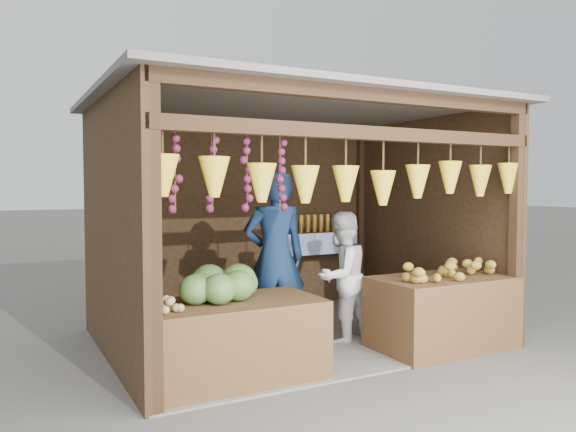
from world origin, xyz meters
The scene contains 12 objects.
ground centered at (0.00, 0.00, 0.00)m, with size 80.00×80.00×0.00m, color #514F49.
stall_structure centered at (-0.03, -0.04, 1.67)m, with size 4.30×3.30×2.66m.
back_shelf centered at (1.05, 1.28, 0.87)m, with size 1.25×0.32×1.32m.
counter_left centered at (-1.14, -1.01, 0.36)m, with size 1.57×0.85×0.71m, color #53391B.
counter_right centered at (1.22, -1.11, 0.38)m, with size 1.48×0.85×0.76m, color #52341B.
stool centered at (-1.79, -0.01, 0.15)m, with size 0.32×0.32×0.30m, color black.
man_standing centered at (-0.27, -0.11, 0.95)m, with size 0.69×0.45×1.89m, color #13284A.
woman_standing centered at (0.41, -0.39, 0.72)m, with size 0.70×0.55×1.45m, color silver.
vendor_seated centered at (-1.79, -0.01, 0.83)m, with size 0.51×0.33×1.05m, color #533521.
melon_pile centered at (-1.21, -0.94, 0.87)m, with size 1.00×0.50×0.32m, color #154913, non-canonical shape.
tanfruit_pile centered at (-1.76, -1.11, 0.78)m, with size 0.34×0.40×0.13m, color #A8904D, non-canonical shape.
mango_pile centered at (1.25, -1.13, 0.87)m, with size 1.40×0.64×0.22m, color orange, non-canonical shape.
Camera 1 is at (-2.97, -5.59, 1.72)m, focal length 35.00 mm.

